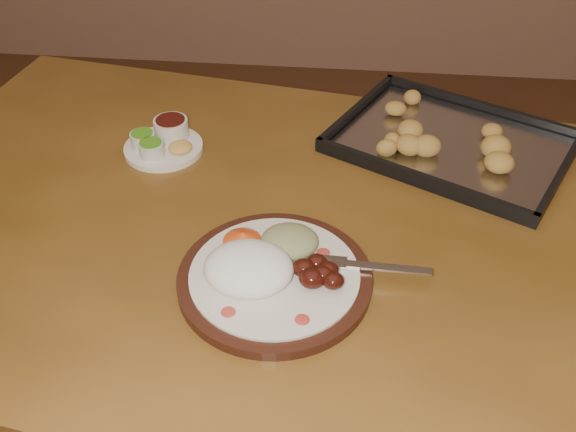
# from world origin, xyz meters

# --- Properties ---
(dining_table) EXTENTS (1.62, 1.13, 0.75)m
(dining_table) POSITION_xyz_m (0.00, -0.06, 0.65)
(dining_table) COLOR brown
(dining_table) RESTS_ON ground
(dinner_plate) EXTENTS (0.37, 0.29, 0.07)m
(dinner_plate) POSITION_xyz_m (-0.03, -0.19, 0.77)
(dinner_plate) COLOR black
(dinner_plate) RESTS_ON dining_table
(condiment_saucer) EXTENTS (0.15, 0.15, 0.05)m
(condiment_saucer) POSITION_xyz_m (-0.27, 0.14, 0.77)
(condiment_saucer) COLOR white
(condiment_saucer) RESTS_ON dining_table
(baking_tray) EXTENTS (0.52, 0.47, 0.04)m
(baking_tray) POSITION_xyz_m (0.27, 0.20, 0.76)
(baking_tray) COLOR black
(baking_tray) RESTS_ON dining_table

